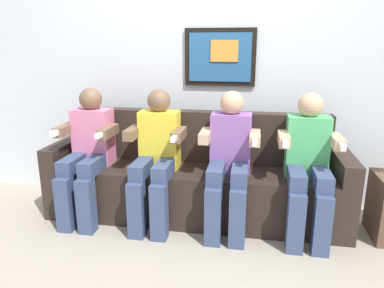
# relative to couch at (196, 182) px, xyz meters

# --- Properties ---
(ground_plane) EXTENTS (6.40, 6.40, 0.00)m
(ground_plane) POSITION_rel_couch_xyz_m (0.00, -0.33, -0.31)
(ground_plane) COLOR #9E9384
(back_wall_assembly) EXTENTS (4.92, 0.10, 2.60)m
(back_wall_assembly) POSITION_rel_couch_xyz_m (0.00, 0.44, 0.99)
(back_wall_assembly) COLOR silver
(back_wall_assembly) RESTS_ON ground_plane
(couch) EXTENTS (2.52, 0.58, 0.90)m
(couch) POSITION_rel_couch_xyz_m (0.00, 0.00, 0.00)
(couch) COLOR #2D231E
(couch) RESTS_ON ground_plane
(person_leftmost) EXTENTS (0.46, 0.56, 1.11)m
(person_leftmost) POSITION_rel_couch_xyz_m (-0.89, -0.17, 0.29)
(person_leftmost) COLOR pink
(person_leftmost) RESTS_ON ground_plane
(person_left_center) EXTENTS (0.46, 0.56, 1.11)m
(person_left_center) POSITION_rel_couch_xyz_m (-0.30, -0.17, 0.29)
(person_left_center) COLOR yellow
(person_left_center) RESTS_ON ground_plane
(person_right_center) EXTENTS (0.46, 0.56, 1.11)m
(person_right_center) POSITION_rel_couch_xyz_m (0.30, -0.17, 0.29)
(person_right_center) COLOR #8C59A5
(person_right_center) RESTS_ON ground_plane
(person_rightmost) EXTENTS (0.46, 0.56, 1.11)m
(person_rightmost) POSITION_rel_couch_xyz_m (0.89, -0.17, 0.29)
(person_rightmost) COLOR #4CB266
(person_rightmost) RESTS_ON ground_plane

